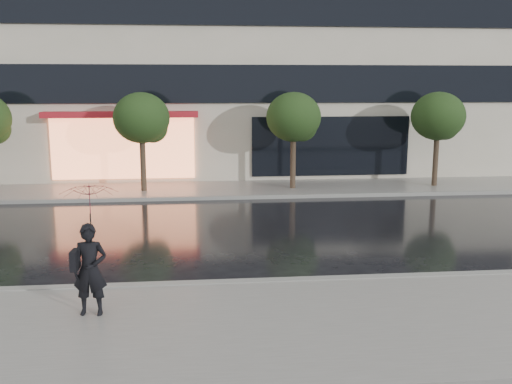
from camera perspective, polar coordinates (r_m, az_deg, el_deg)
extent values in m
plane|color=black|center=(13.39, -2.15, -7.97)|extent=(120.00, 120.00, 0.00)
cube|color=slate|center=(10.35, -1.00, -13.42)|extent=(60.00, 4.50, 0.12)
cube|color=slate|center=(23.31, -3.71, 0.26)|extent=(60.00, 3.50, 0.12)
cube|color=gray|center=(12.43, -1.86, -9.14)|extent=(60.00, 0.25, 0.14)
cube|color=gray|center=(21.59, -3.55, -0.56)|extent=(60.00, 0.25, 0.14)
cube|color=black|center=(24.61, -3.97, 10.74)|extent=(28.00, 0.12, 1.60)
cube|color=black|center=(24.82, -4.07, 18.14)|extent=(28.00, 0.12, 1.60)
cube|color=#FF8C59|center=(24.94, -13.14, 4.27)|extent=(6.00, 0.10, 2.60)
cube|color=#A91A24|center=(24.50, -13.38, 7.55)|extent=(6.40, 0.70, 0.25)
cube|color=black|center=(25.41, 7.49, 4.57)|extent=(7.00, 0.10, 2.60)
cylinder|color=#33261C|center=(23.00, -11.22, 2.56)|extent=(0.22, 0.22, 2.20)
ellipsoid|color=#1B3313|center=(22.81, -11.39, 7.28)|extent=(2.20, 2.20, 1.98)
sphere|color=#1B3313|center=(23.00, -10.31, 6.35)|extent=(1.20, 1.20, 1.20)
cylinder|color=#33261C|center=(23.19, 3.72, 2.81)|extent=(0.22, 0.22, 2.20)
ellipsoid|color=#1B3313|center=(23.01, 3.77, 7.50)|extent=(2.20, 2.20, 1.98)
sphere|color=#1B3313|center=(23.30, 4.66, 6.54)|extent=(1.20, 1.20, 1.20)
cylinder|color=#33261C|center=(24.88, 17.50, 2.87)|extent=(0.22, 0.22, 2.20)
ellipsoid|color=#1B3313|center=(24.71, 17.75, 7.24)|extent=(2.20, 2.20, 1.98)
sphere|color=#1B3313|center=(25.07, 18.36, 6.33)|extent=(1.20, 1.20, 1.20)
imported|color=black|center=(10.89, -16.25, -7.47)|extent=(0.65, 0.45, 1.70)
imported|color=#3E0B1A|center=(10.59, -16.28, -1.61)|extent=(1.07, 1.08, 0.92)
cylinder|color=black|center=(10.71, -16.14, -4.30)|extent=(0.02, 0.02, 0.85)
cube|color=black|center=(10.85, -17.67, -6.50)|extent=(0.14, 0.33, 0.36)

